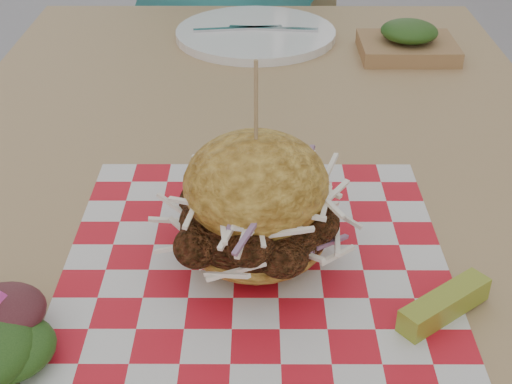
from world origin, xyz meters
TOP-DOWN VIEW (x-y plane):
  - patio_table at (0.19, -0.25)m, footprint 0.80×1.20m
  - patio_chair at (0.19, 0.77)m, footprint 0.45×0.46m
  - paper_liner at (0.19, -0.45)m, footprint 0.36×0.36m
  - sandwich at (0.19, -0.45)m, footprint 0.17×0.17m
  - pickle_spear at (0.35, -0.53)m, footprint 0.09×0.08m
  - place_setting at (0.19, 0.17)m, footprint 0.27×0.27m
  - kraft_tray at (0.43, 0.09)m, footprint 0.15×0.12m

SIDE VIEW (x-z plane):
  - patio_chair at x=0.19m, z-range 0.08..1.03m
  - patio_table at x=0.19m, z-range 0.30..1.05m
  - paper_liner at x=0.19m, z-range 0.75..0.75m
  - place_setting at x=0.19m, z-range 0.75..0.77m
  - pickle_spear at x=0.35m, z-range 0.75..0.77m
  - kraft_tray at x=0.43m, z-range 0.74..0.80m
  - sandwich at x=0.19m, z-range 0.71..0.91m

